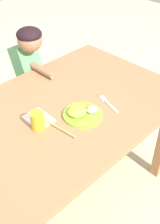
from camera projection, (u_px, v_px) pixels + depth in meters
ground_plane at (69, 189)px, 2.09m from camera, size 8.00×8.00×0.00m
dining_table at (66, 118)px, 1.68m from camera, size 1.32×0.90×0.76m
plate at (82, 113)px, 1.54m from camera, size 0.21×0.21×0.05m
fork at (107, 102)px, 1.64m from camera, size 0.08×0.21×0.01m
spoon at (53, 124)px, 1.48m from camera, size 0.05×0.23×0.02m
drinking_cup at (38, 121)px, 1.45m from camera, size 0.07×0.07×0.09m
person at (30, 87)px, 2.10m from camera, size 0.16×0.38×1.04m
napkin at (39, 119)px, 1.53m from camera, size 0.12×0.16×0.00m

